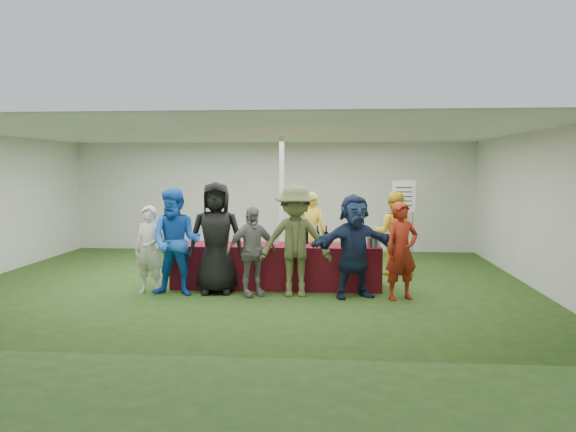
# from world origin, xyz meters

# --- Properties ---
(ground) EXTENTS (60.00, 60.00, 0.00)m
(ground) POSITION_xyz_m (0.00, 0.00, 0.00)
(ground) COLOR #284719
(ground) RESTS_ON ground
(tent) EXTENTS (10.00, 10.00, 10.00)m
(tent) POSITION_xyz_m (0.50, 1.20, 1.35)
(tent) COLOR white
(tent) RESTS_ON ground
(serving_table) EXTENTS (3.60, 0.80, 0.75)m
(serving_table) POSITION_xyz_m (0.55, -0.33, 0.38)
(serving_table) COLOR maroon
(serving_table) RESTS_ON ground
(wine_bottles) EXTENTS (0.63, 0.13, 0.32)m
(wine_bottles) POSITION_xyz_m (1.10, -0.20, 0.87)
(wine_bottles) COLOR black
(wine_bottles) RESTS_ON serving_table
(wine_glasses) EXTENTS (2.80, 0.14, 0.16)m
(wine_glasses) POSITION_xyz_m (0.25, -0.60, 0.86)
(wine_glasses) COLOR silver
(wine_glasses) RESTS_ON serving_table
(water_bottle) EXTENTS (0.07, 0.07, 0.23)m
(water_bottle) POSITION_xyz_m (0.55, -0.25, 0.85)
(water_bottle) COLOR silver
(water_bottle) RESTS_ON serving_table
(bar_towel) EXTENTS (0.25, 0.18, 0.03)m
(bar_towel) POSITION_xyz_m (2.10, -0.28, 0.77)
(bar_towel) COLOR white
(bar_towel) RESTS_ON serving_table
(dump_bucket) EXTENTS (0.23, 0.23, 0.18)m
(dump_bucket) POSITION_xyz_m (2.21, -0.55, 0.84)
(dump_bucket) COLOR slate
(dump_bucket) RESTS_ON serving_table
(wine_list_sign) EXTENTS (0.50, 0.03, 1.80)m
(wine_list_sign) POSITION_xyz_m (3.08, 2.55, 1.32)
(wine_list_sign) COLOR slate
(wine_list_sign) RESTS_ON ground
(staff_pourer) EXTENTS (0.66, 0.51, 1.62)m
(staff_pourer) POSITION_xyz_m (1.11, 0.93, 0.81)
(staff_pourer) COLOR yellow
(staff_pourer) RESTS_ON ground
(staff_back) EXTENTS (0.88, 0.74, 1.62)m
(staff_back) POSITION_xyz_m (2.70, 0.99, 0.81)
(staff_back) COLOR yellow
(staff_back) RESTS_ON ground
(customer_0) EXTENTS (0.60, 0.46, 1.46)m
(customer_0) POSITION_xyz_m (-1.50, -0.98, 0.73)
(customer_0) COLOR silver
(customer_0) RESTS_ON ground
(customer_1) EXTENTS (0.89, 0.71, 1.75)m
(customer_1) POSITION_xyz_m (-1.02, -1.09, 0.88)
(customer_1) COLOR blue
(customer_1) RESTS_ON ground
(customer_2) EXTENTS (0.97, 0.70, 1.85)m
(customer_2) POSITION_xyz_m (-0.40, -0.87, 0.93)
(customer_2) COLOR black
(customer_2) RESTS_ON ground
(customer_3) EXTENTS (0.92, 0.73, 1.46)m
(customer_3) POSITION_xyz_m (0.21, -1.04, 0.73)
(customer_3) COLOR slate
(customer_3) RESTS_ON ground
(customer_4) EXTENTS (1.21, 0.75, 1.80)m
(customer_4) POSITION_xyz_m (0.92, -0.98, 0.90)
(customer_4) COLOR #4F552D
(customer_4) RESTS_ON ground
(customer_5) EXTENTS (1.62, 1.00, 1.67)m
(customer_5) POSITION_xyz_m (1.87, -1.01, 0.83)
(customer_5) COLOR #182544
(customer_5) RESTS_ON ground
(customer_6) EXTENTS (0.67, 0.57, 1.55)m
(customer_6) POSITION_xyz_m (2.61, -1.09, 0.78)
(customer_6) COLOR maroon
(customer_6) RESTS_ON ground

